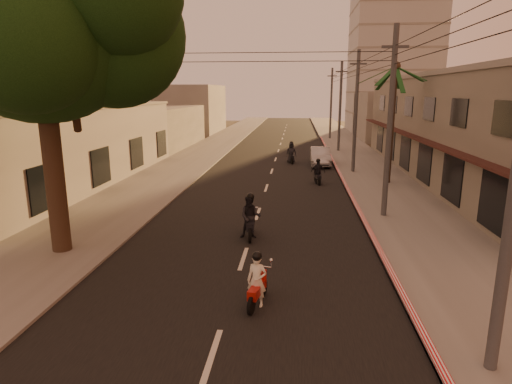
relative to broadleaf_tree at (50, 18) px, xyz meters
The scene contains 19 objects.
ground 10.96m from the broadleaf_tree, 17.97° to the right, with size 160.00×160.00×0.00m, color #383023.
road 20.84m from the broadleaf_tree, 69.68° to the left, with size 10.00×140.00×0.02m, color black.
sidewalk_right 24.26m from the broadleaf_tree, 51.68° to the left, with size 5.00×140.00×0.12m, color slate.
sidewalk_left 19.76m from the broadleaf_tree, 92.85° to the left, with size 5.00×140.00×0.12m, color slate.
curb_stripe 19.30m from the broadleaf_tree, 47.67° to the left, with size 0.20×60.00×0.20m, color red.
shophouse_row 26.41m from the broadleaf_tree, 37.63° to the left, with size 8.80×34.20×7.30m.
left_building 15.15m from the broadleaf_tree, 121.87° to the left, with size 8.20×24.20×5.20m.
distant_tower 58.67m from the broadleaf_tree, 67.22° to the left, with size 12.10×12.10×28.00m.
broadleaf_tree is the anchor object (origin of this frame).
palm_tree 20.18m from the broadleaf_tree, 43.48° to the left, with size 5.00×5.00×8.20m.
utility_poles 22.06m from the broadleaf_tree, 54.34° to the left, with size 1.20×48.26×9.00m.
filler_right 47.87m from the broadleaf_tree, 64.31° to the left, with size 8.00×14.00×6.00m, color gray.
filler_left_near 33.30m from the broadleaf_tree, 103.06° to the left, with size 8.00×14.00×4.40m, color gray.
filler_left_far 50.64m from the broadleaf_tree, 98.43° to the left, with size 8.00×14.00×7.00m, color gray.
scooter_red 11.33m from the broadleaf_tree, 25.94° to the right, with size 0.80×1.67×1.66m.
scooter_mid_a 10.32m from the broadleaf_tree, 18.58° to the left, with size 0.99×1.99×1.96m.
scooter_mid_b 18.44m from the broadleaf_tree, 53.63° to the left, with size 1.08×1.75×1.72m.
scooter_far_a 24.55m from the broadleaf_tree, 69.84° to the left, with size 1.06×1.93×1.91m.
parked_car 24.79m from the broadleaf_tree, 63.56° to the left, with size 1.59×4.55×1.50m, color #A6A8AE.
Camera 1 is at (1.86, -12.70, 6.01)m, focal length 30.00 mm.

